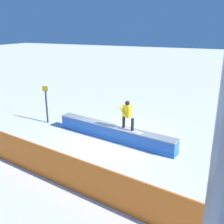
{
  "coord_description": "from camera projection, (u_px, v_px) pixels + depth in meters",
  "views": [
    {
      "loc": [
        -5.09,
        11.11,
        5.42
      ],
      "look_at": [
        -0.4,
        1.07,
        1.82
      ],
      "focal_mm": 42.66,
      "sensor_mm": 36.0,
      "label": 1
    }
  ],
  "objects": [
    {
      "name": "trail_marker",
      "position": [
        46.0,
        103.0,
        15.3
      ],
      "size": [
        0.4,
        0.1,
        2.19
      ],
      "color": "#262628",
      "rests_on": "ground_plane"
    },
    {
      "name": "safety_fence",
      "position": [
        61.0,
        169.0,
        9.3
      ],
      "size": [
        11.7,
        2.0,
        1.28
      ],
      "primitive_type": "cube",
      "rotation": [
        0.0,
        0.0,
        -0.16
      ],
      "color": "orange",
      "rests_on": "ground_plane"
    },
    {
      "name": "grind_box",
      "position": [
        114.0,
        133.0,
        13.2
      ],
      "size": [
        6.57,
        1.67,
        0.74
      ],
      "color": "blue",
      "rests_on": "ground_plane"
    },
    {
      "name": "snowboarder",
      "position": [
        127.0,
        114.0,
        12.44
      ],
      "size": [
        1.58,
        0.82,
        1.39
      ],
      "color": "silver",
      "rests_on": "grind_box"
    },
    {
      "name": "ground_plane",
      "position": [
        114.0,
        140.0,
        13.3
      ],
      "size": [
        120.0,
        120.0,
        0.0
      ],
      "primitive_type": "plane",
      "color": "white"
    }
  ]
}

